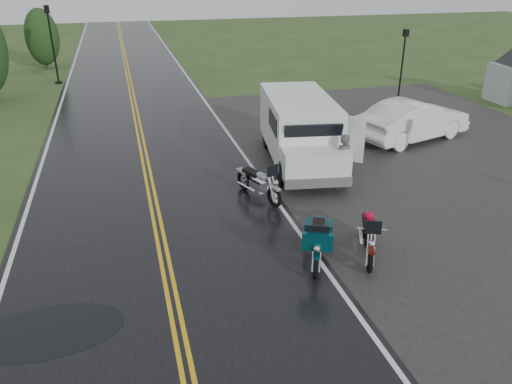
{
  "coord_description": "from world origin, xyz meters",
  "views": [
    {
      "loc": [
        -0.61,
        -10.47,
        6.94
      ],
      "look_at": [
        2.8,
        2.0,
        1.0
      ],
      "focal_mm": 35.0,
      "sensor_mm": 36.0,
      "label": 1
    }
  ],
  "objects_px": {
    "van_white": "(284,151)",
    "lamp_post_far_left": "(53,45)",
    "motorcycle_silver": "(275,189)",
    "sedan_white": "(414,121)",
    "motorcycle_teal": "(317,256)",
    "lamp_post_far_right": "(402,66)",
    "person_at_van": "(342,162)",
    "motorcycle_red": "(371,250)"
  },
  "relations": [
    {
      "from": "person_at_van",
      "to": "lamp_post_far_left",
      "type": "relative_size",
      "value": 0.4
    },
    {
      "from": "motorcycle_silver",
      "to": "van_white",
      "type": "xyz_separation_m",
      "value": [
        0.81,
        1.59,
        0.59
      ]
    },
    {
      "from": "motorcycle_silver",
      "to": "person_at_van",
      "type": "xyz_separation_m",
      "value": [
        2.64,
        0.91,
        0.27
      ]
    },
    {
      "from": "van_white",
      "to": "motorcycle_teal",
      "type": "bearing_deg",
      "value": -91.44
    },
    {
      "from": "lamp_post_far_left",
      "to": "lamp_post_far_right",
      "type": "distance_m",
      "value": 20.85
    },
    {
      "from": "motorcycle_red",
      "to": "person_at_van",
      "type": "bearing_deg",
      "value": 97.07
    },
    {
      "from": "sedan_white",
      "to": "lamp_post_far_left",
      "type": "bearing_deg",
      "value": 27.97
    },
    {
      "from": "motorcycle_teal",
      "to": "sedan_white",
      "type": "distance_m",
      "value": 11.7
    },
    {
      "from": "sedan_white",
      "to": "person_at_van",
      "type": "bearing_deg",
      "value": 110.87
    },
    {
      "from": "motorcycle_teal",
      "to": "sedan_white",
      "type": "height_order",
      "value": "sedan_white"
    },
    {
      "from": "person_at_van",
      "to": "sedan_white",
      "type": "bearing_deg",
      "value": -156.59
    },
    {
      "from": "van_white",
      "to": "lamp_post_far_left",
      "type": "bearing_deg",
      "value": 123.43
    },
    {
      "from": "person_at_van",
      "to": "lamp_post_far_right",
      "type": "relative_size",
      "value": 0.48
    },
    {
      "from": "sedan_white",
      "to": "motorcycle_silver",
      "type": "bearing_deg",
      "value": 105.22
    },
    {
      "from": "van_white",
      "to": "sedan_white",
      "type": "distance_m",
      "value": 7.57
    },
    {
      "from": "person_at_van",
      "to": "motorcycle_red",
      "type": "bearing_deg",
      "value": 59.44
    },
    {
      "from": "motorcycle_red",
      "to": "lamp_post_far_right",
      "type": "height_order",
      "value": "lamp_post_far_right"
    },
    {
      "from": "motorcycle_silver",
      "to": "lamp_post_far_left",
      "type": "distance_m",
      "value": 22.12
    },
    {
      "from": "motorcycle_teal",
      "to": "motorcycle_red",
      "type": "bearing_deg",
      "value": 19.28
    },
    {
      "from": "van_white",
      "to": "person_at_van",
      "type": "relative_size",
      "value": 3.41
    },
    {
      "from": "motorcycle_silver",
      "to": "van_white",
      "type": "distance_m",
      "value": 1.88
    },
    {
      "from": "van_white",
      "to": "lamp_post_far_right",
      "type": "relative_size",
      "value": 1.65
    },
    {
      "from": "motorcycle_red",
      "to": "lamp_post_far_left",
      "type": "xyz_separation_m",
      "value": [
        -9.11,
        24.6,
        1.7
      ]
    },
    {
      "from": "motorcycle_silver",
      "to": "sedan_white",
      "type": "xyz_separation_m",
      "value": [
        7.67,
        4.76,
        0.19
      ]
    },
    {
      "from": "motorcycle_silver",
      "to": "sedan_white",
      "type": "relative_size",
      "value": 0.44
    },
    {
      "from": "motorcycle_teal",
      "to": "sedan_white",
      "type": "bearing_deg",
      "value": 71.47
    },
    {
      "from": "motorcycle_teal",
      "to": "person_at_van",
      "type": "distance_m",
      "value": 5.59
    },
    {
      "from": "person_at_van",
      "to": "lamp_post_far_left",
      "type": "height_order",
      "value": "lamp_post_far_left"
    },
    {
      "from": "motorcycle_red",
      "to": "motorcycle_teal",
      "type": "bearing_deg",
      "value": -160.74
    },
    {
      "from": "motorcycle_red",
      "to": "sedan_white",
      "type": "xyz_separation_m",
      "value": [
        6.48,
        8.79,
        0.19
      ]
    },
    {
      "from": "motorcycle_teal",
      "to": "lamp_post_far_right",
      "type": "distance_m",
      "value": 18.2
    },
    {
      "from": "motorcycle_silver",
      "to": "lamp_post_far_left",
      "type": "height_order",
      "value": "lamp_post_far_left"
    },
    {
      "from": "person_at_van",
      "to": "motorcycle_teal",
      "type": "bearing_deg",
      "value": 45.65
    },
    {
      "from": "van_white",
      "to": "lamp_post_far_right",
      "type": "height_order",
      "value": "lamp_post_far_right"
    },
    {
      "from": "van_white",
      "to": "motorcycle_red",
      "type": "bearing_deg",
      "value": -77.5
    },
    {
      "from": "motorcycle_teal",
      "to": "lamp_post_far_left",
      "type": "distance_m",
      "value": 25.75
    },
    {
      "from": "motorcycle_silver",
      "to": "motorcycle_teal",
      "type": "bearing_deg",
      "value": -112.93
    },
    {
      "from": "motorcycle_red",
      "to": "van_white",
      "type": "relative_size",
      "value": 0.35
    },
    {
      "from": "lamp_post_far_right",
      "to": "lamp_post_far_left",
      "type": "bearing_deg",
      "value": 152.0
    },
    {
      "from": "motorcycle_teal",
      "to": "lamp_post_far_right",
      "type": "relative_size",
      "value": 0.59
    },
    {
      "from": "person_at_van",
      "to": "lamp_post_far_right",
      "type": "xyz_separation_m",
      "value": [
        7.83,
        9.89,
        1.0
      ]
    },
    {
      "from": "lamp_post_far_left",
      "to": "lamp_post_far_right",
      "type": "xyz_separation_m",
      "value": [
        18.4,
        -9.78,
        -0.42
      ]
    }
  ]
}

